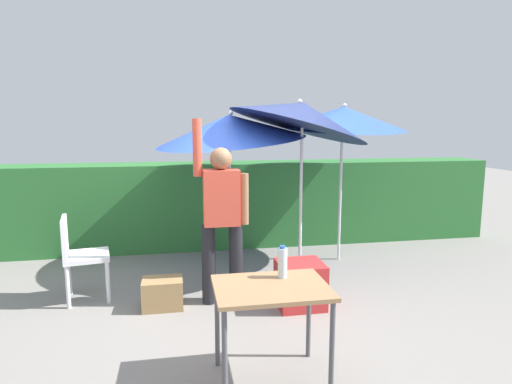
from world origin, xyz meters
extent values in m
plane|color=gray|center=(0.00, 0.00, 0.00)|extent=(24.00, 24.00, 0.00)
cube|color=#2D7033|center=(0.00, 2.20, 0.63)|extent=(8.00, 0.70, 1.25)
cylinder|color=silver|center=(-0.19, 1.07, 0.81)|extent=(0.04, 0.04, 1.62)
cone|color=blue|center=(-0.18, 1.06, 1.78)|extent=(1.87, 1.85, 0.59)
sphere|color=silver|center=(-0.17, 1.04, 1.96)|extent=(0.05, 0.05, 0.05)
cylinder|color=silver|center=(1.30, 1.16, 0.88)|extent=(0.04, 0.04, 1.77)
cone|color=blue|center=(1.31, 1.16, 1.91)|extent=(1.61, 1.63, 0.42)
sphere|color=silver|center=(1.32, 1.16, 2.07)|extent=(0.05, 0.05, 0.05)
cylinder|color=silver|center=(0.61, 0.67, 0.90)|extent=(0.04, 0.04, 1.79)
cone|color=#19234C|center=(0.61, 0.71, 1.93)|extent=(1.68, 1.66, 0.75)
sphere|color=silver|center=(0.61, 0.74, 2.09)|extent=(0.05, 0.05, 0.05)
cylinder|color=black|center=(-0.54, 0.02, 0.41)|extent=(0.14, 0.14, 0.82)
cylinder|color=black|center=(-0.26, 0.01, 0.41)|extent=(0.14, 0.14, 0.82)
cube|color=#E04C38|center=(-0.40, 0.02, 1.10)|extent=(0.36, 0.23, 0.56)
sphere|color=#8C6647|center=(-0.40, 0.02, 1.49)|extent=(0.22, 0.22, 0.22)
cylinder|color=#E04C38|center=(-0.63, 0.02, 1.60)|extent=(0.09, 0.09, 0.56)
cylinder|color=#8C6647|center=(-0.17, 0.01, 1.08)|extent=(0.09, 0.09, 0.52)
cylinder|color=silver|center=(-1.56, 0.20, 0.22)|extent=(0.04, 0.04, 0.44)
cylinder|color=silver|center=(-1.63, 0.57, 0.22)|extent=(0.04, 0.04, 0.44)
cylinder|color=silver|center=(-1.94, 0.13, 0.22)|extent=(0.04, 0.04, 0.44)
cylinder|color=silver|center=(-2.01, 0.50, 0.22)|extent=(0.04, 0.04, 0.44)
cube|color=silver|center=(-1.79, 0.35, 0.47)|extent=(0.51, 0.51, 0.05)
cube|color=silver|center=(-1.98, 0.32, 0.69)|extent=(0.12, 0.44, 0.40)
cube|color=red|center=(0.36, -0.23, 0.23)|extent=(0.46, 0.43, 0.45)
cube|color=#9E7A4C|center=(-1.01, -0.02, 0.15)|extent=(0.40, 0.30, 0.30)
cylinder|color=#4C4C51|center=(0.15, -1.17, 0.34)|extent=(0.04, 0.04, 0.68)
cylinder|color=#4C4C51|center=(-0.57, -1.17, 0.34)|extent=(0.04, 0.04, 0.68)
cylinder|color=#4C4C51|center=(0.15, -1.69, 0.34)|extent=(0.04, 0.04, 0.68)
cylinder|color=#4C4C51|center=(-0.57, -1.69, 0.34)|extent=(0.04, 0.04, 0.68)
cube|color=#99724C|center=(-0.21, -1.43, 0.70)|extent=(0.80, 0.60, 0.03)
cylinder|color=silver|center=(-0.09, -1.28, 0.82)|extent=(0.07, 0.07, 0.22)
cylinder|color=#2D60B7|center=(-0.09, -1.28, 0.94)|extent=(0.04, 0.04, 0.02)
camera|label=1|loc=(-0.83, -4.25, 1.83)|focal=30.43mm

